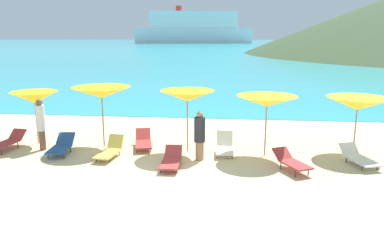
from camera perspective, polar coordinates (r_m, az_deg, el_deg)
The scene contains 18 objects.
ground_plane at distance 20.41m, azimuth 1.05°, elevation 0.51°, with size 50.00×100.00×0.30m, color beige.
ocean_water at distance 238.81m, azimuth 5.78°, elevation 11.49°, with size 650.00×440.00×0.02m, color #2DADBC.
umbrella_0 at distance 15.67m, azimuth -22.67°, elevation 3.15°, with size 1.85×1.85×2.04m.
umbrella_1 at distance 14.43m, azimuth -13.49°, elevation 4.05°, with size 2.31×2.31×2.27m.
umbrella_2 at distance 13.38m, azimuth -0.72°, elevation 3.64°, with size 2.08×2.08×2.23m.
umbrella_3 at distance 13.17m, azimuth 11.22°, elevation 2.78°, with size 2.27×2.27×2.12m.
umbrella_4 at distance 14.40m, azimuth 23.71°, elevation 2.25°, with size 2.23×2.23×2.03m.
lounge_chair_0 at distance 13.49m, azimuth 23.85°, elevation -5.18°, with size 1.03×1.66×0.55m.
lounge_chair_1 at distance 14.29m, azimuth -7.35°, elevation -3.20°, with size 0.94×1.65×0.60m.
lounge_chair_2 at distance 14.25m, azimuth -19.12°, elevation -3.69°, with size 0.79×1.63×0.61m.
lounge_chair_3 at distance 12.21m, azimuth 14.76°, elevation -6.04°, with size 1.16×1.54×0.57m.
lounge_chair_4 at distance 12.18m, azimuth -3.14°, elevation -6.04°, with size 0.62×1.55×0.53m.
lounge_chair_5 at distance 13.40m, azimuth -12.28°, elevation -4.45°, with size 0.69×1.54×0.66m.
lounge_chair_6 at distance 15.51m, azimuth -26.14°, elevation -2.95°, with size 0.77×1.74×0.61m.
lounge_chair_7 at distance 13.51m, azimuth 4.95°, elevation -3.98°, with size 0.63×1.35×0.71m.
beachgoer_0 at distance 14.80m, azimuth -21.82°, elevation -0.38°, with size 0.30×0.30×1.89m.
beachgoer_1 at distance 12.65m, azimuth 1.16°, elevation -2.27°, with size 0.37×0.37×1.67m.
cruise_ship at distance 227.18m, azimuth 0.22°, elevation 13.53°, with size 68.65×23.65×21.17m.
Camera 1 is at (1.74, -9.89, 4.10)m, focal length 35.36 mm.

